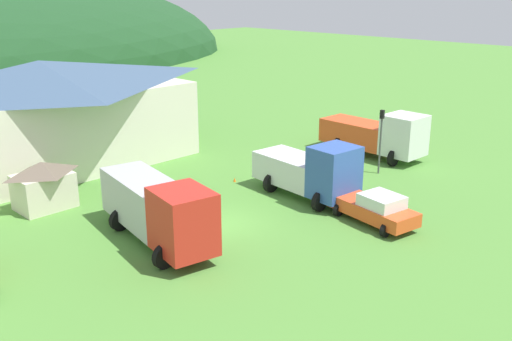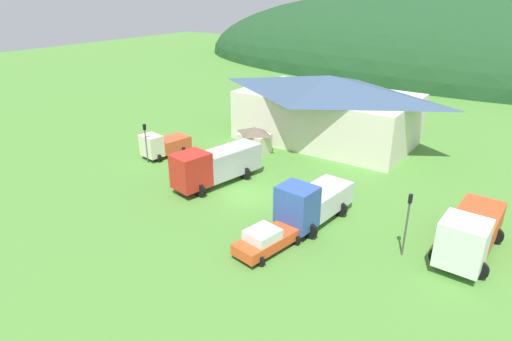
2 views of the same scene
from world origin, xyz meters
name	(u,v)px [view 1 (image 1 of 2)]	position (x,y,z in m)	size (l,w,h in m)	color
ground_plane	(223,224)	(0.00, 0.00, 0.00)	(200.00, 200.00, 0.00)	#518C38
depot_building	(44,112)	(-1.19, 16.37, 3.60)	(19.18, 11.56, 6.99)	silver
play_shed_cream	(43,184)	(-5.27, 8.67, 1.36)	(3.11, 2.36, 2.64)	beige
crane_truck_red	(159,208)	(-3.59, 0.48, 1.78)	(3.93, 8.47, 3.36)	red
box_truck_blue	(311,171)	(6.13, -0.73, 1.65)	(3.60, 6.77, 3.42)	#3356AD
heavy_rig_white	(378,134)	(16.00, 1.24, 1.65)	(3.48, 7.80, 3.33)	white
service_pickup_orange	(374,208)	(5.57, -5.38, 0.83)	(2.85, 5.10, 1.66)	#EC5123
traffic_light_east	(381,135)	(12.75, -0.98, 2.57)	(0.20, 0.32, 4.18)	#4C4C51
traffic_cone_near_pickup	(235,182)	(5.04, 4.46, 0.00)	(0.36, 0.36, 0.53)	orange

